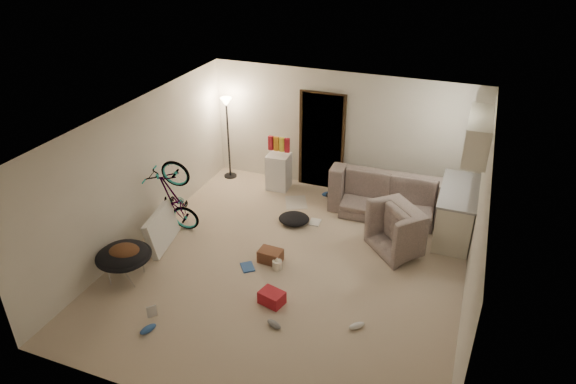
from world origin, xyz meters
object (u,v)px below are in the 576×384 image
at_px(tv_box, 162,229).
at_px(drink_case_b, 272,298).
at_px(kitchen_counter, 456,213).
at_px(saucer_chair, 125,260).
at_px(juicer, 277,264).
at_px(mini_fridge, 279,171).
at_px(armchair, 411,232).
at_px(bicycle, 176,212).
at_px(floor_lamp, 227,121).
at_px(drink_case_a, 270,256).
at_px(sofa, 391,195).

distance_m(tv_box, drink_case_b, 2.50).
height_order(kitchen_counter, drink_case_b, kitchen_counter).
bearing_deg(saucer_chair, tv_box, 90.00).
distance_m(saucer_chair, juicer, 2.42).
bearing_deg(juicer, mini_fridge, 111.24).
xyz_separation_m(armchair, bicycle, (-4.06, -1.00, 0.08)).
height_order(floor_lamp, drink_case_a, floor_lamp).
height_order(saucer_chair, drink_case_a, saucer_chair).
xyz_separation_m(bicycle, drink_case_a, (1.95, -0.25, -0.29)).
bearing_deg(floor_lamp, kitchen_counter, -7.66).
bearing_deg(bicycle, mini_fridge, -32.09).
distance_m(sofa, saucer_chair, 5.05).
bearing_deg(drink_case_b, floor_lamp, 139.32).
relative_size(mini_fridge, drink_case_b, 2.15).
height_order(armchair, drink_case_b, armchair).
relative_size(saucer_chair, juicer, 3.78).
bearing_deg(drink_case_b, drink_case_a, 128.39).
distance_m(kitchen_counter, juicer, 3.36).
relative_size(bicycle, drink_case_b, 4.29).
xyz_separation_m(saucer_chair, drink_case_b, (2.38, 0.28, -0.26)).
bearing_deg(saucer_chair, juicer, 27.11).
relative_size(sofa, drink_case_a, 6.01).
height_order(floor_lamp, bicycle, floor_lamp).
height_order(bicycle, mini_fridge, bicycle).
xyz_separation_m(sofa, drink_case_b, (-1.11, -3.37, -0.23)).
relative_size(floor_lamp, juicer, 7.92).
distance_m(drink_case_a, drink_case_b, 1.06).
relative_size(saucer_chair, tv_box, 0.89).
bearing_deg(juicer, floor_lamp, 128.99).
distance_m(kitchen_counter, sofa, 1.33).
relative_size(sofa, juicer, 10.00).
xyz_separation_m(mini_fridge, drink_case_a, (0.85, -2.51, -0.27)).
bearing_deg(kitchen_counter, saucer_chair, -145.85).
bearing_deg(drink_case_b, kitchen_counter, 65.78).
height_order(tv_box, drink_case_b, tv_box).
distance_m(floor_lamp, kitchen_counter, 4.95).
height_order(sofa, bicycle, bicycle).
relative_size(kitchen_counter, drink_case_b, 4.22).
height_order(bicycle, drink_case_a, bicycle).
height_order(kitchen_counter, juicer, kitchen_counter).
bearing_deg(drink_case_b, tv_box, 177.17).
xyz_separation_m(tv_box, drink_case_b, (2.38, -0.75, -0.22)).
height_order(bicycle, saucer_chair, bicycle).
relative_size(floor_lamp, mini_fridge, 2.37).
relative_size(mini_fridge, drink_case_a, 2.01).
distance_m(tv_box, drink_case_a, 1.98).
bearing_deg(tv_box, saucer_chair, -100.26).
bearing_deg(bicycle, armchair, -82.24).
bearing_deg(kitchen_counter, mini_fridge, 171.38).
xyz_separation_m(sofa, drink_case_a, (-1.53, -2.41, -0.22)).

